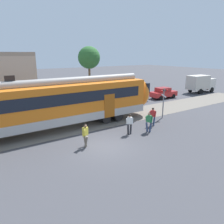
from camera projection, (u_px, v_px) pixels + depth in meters
name	position (u px, v px, depth m)	size (l,w,h in m)	color
ground_plane	(104.00, 146.00, 15.21)	(160.00, 160.00, 0.00)	#424247
pedestrian_yellow	(85.00, 134.00, 14.88)	(0.53, 0.70, 1.67)	#6B6051
pedestrian_white	(130.00, 123.00, 17.28)	(0.68, 0.44, 1.67)	#28282D
pedestrian_green	(149.00, 120.00, 17.74)	(0.70, 0.53, 1.67)	navy
pedestrian_red	(153.00, 115.00, 19.28)	(0.71, 0.53, 1.67)	navy
parked_car_silver	(134.00, 96.00, 28.66)	(4.05, 1.85, 1.54)	#B7BABF
parked_car_red	(163.00, 93.00, 31.26)	(4.08, 1.91, 1.54)	#B22323
box_truck	(201.00, 83.00, 35.61)	(5.31, 2.25, 2.82)	beige
crossing_signal	(164.00, 98.00, 21.40)	(0.96, 0.22, 3.00)	gray
street_tree_right	(89.00, 58.00, 32.25)	(3.27, 3.27, 7.28)	brown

